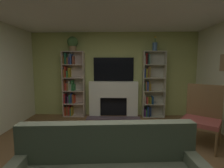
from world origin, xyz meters
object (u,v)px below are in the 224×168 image
object	(u,v)px
fireplace	(114,98)
tv	(114,69)
potted_plant	(73,43)
vase_with_flowers	(155,46)
bookshelf_left	(72,85)
bookshelf_right	(151,86)
armchair	(202,115)

from	to	relation	value
fireplace	tv	xyz separation A→B (m)	(0.00, 0.09, 0.85)
tv	potted_plant	distance (m)	1.42
potted_plant	vase_with_flowers	world-z (taller)	vase_with_flowers
bookshelf_left	fireplace	bearing A→B (deg)	-0.82
bookshelf_right	armchair	size ratio (longest dim) A/B	1.67
bookshelf_right	vase_with_flowers	size ratio (longest dim) A/B	4.53
tv	armchair	xyz separation A→B (m)	(1.76, -1.87, -0.84)
bookshelf_right	armchair	xyz separation A→B (m)	(0.64, -1.79, -0.35)
bookshelf_left	potted_plant	world-z (taller)	potted_plant
bookshelf_right	potted_plant	world-z (taller)	potted_plant
armchair	bookshelf_left	bearing A→B (deg)	149.33
fireplace	bookshelf_right	world-z (taller)	bookshelf_right
fireplace	tv	bearing A→B (deg)	90.00
tv	bookshelf_right	xyz separation A→B (m)	(1.12, -0.07, -0.49)
bookshelf_right	armchair	bearing A→B (deg)	-70.32
potted_plant	bookshelf_right	bearing A→B (deg)	1.17
bookshelf_left	vase_with_flowers	xyz separation A→B (m)	(2.45, -0.04, 1.15)
vase_with_flowers	tv	bearing A→B (deg)	174.26
tv	armchair	size ratio (longest dim) A/B	1.03
bookshelf_right	vase_with_flowers	xyz separation A→B (m)	(0.07, -0.05, 1.17)
tv	potted_plant	bearing A→B (deg)	-174.24
potted_plant	vase_with_flowers	size ratio (longest dim) A/B	0.99
tv	bookshelf_right	world-z (taller)	bookshelf_right
tv	armchair	distance (m)	2.70
armchair	vase_with_flowers	bearing A→B (deg)	107.98
tv	vase_with_flowers	bearing A→B (deg)	-5.74
vase_with_flowers	armchair	world-z (taller)	vase_with_flowers
fireplace	potted_plant	bearing A→B (deg)	-178.78
potted_plant	armchair	world-z (taller)	potted_plant
vase_with_flowers	armchair	xyz separation A→B (m)	(0.57, -1.75, -1.52)
potted_plant	vase_with_flowers	distance (m)	2.38
tv	bookshelf_left	xyz separation A→B (m)	(-1.26, -0.08, -0.47)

